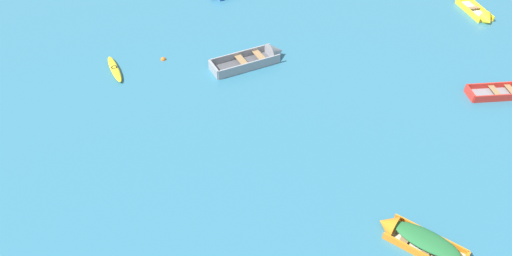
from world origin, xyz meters
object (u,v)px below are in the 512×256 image
at_px(rowboat_yellow_outer_left, 481,15).
at_px(kayak_yellow_far_right, 115,69).
at_px(mooring_buoy_between_boats_right, 163,60).
at_px(rowboat_grey_cluster_outer, 261,57).
at_px(rowboat_red_center, 512,91).
at_px(rowboat_orange_far_left, 411,235).

xyz_separation_m(rowboat_yellow_outer_left, kayak_yellow_far_right, (-24.57, -2.97, -0.04)).
xyz_separation_m(rowboat_yellow_outer_left, mooring_buoy_between_boats_right, (-21.76, -2.17, -0.17)).
distance_m(rowboat_yellow_outer_left, rowboat_grey_cluster_outer, 16.19).
relative_size(rowboat_red_center, rowboat_orange_far_left, 1.13).
xyz_separation_m(kayak_yellow_far_right, mooring_buoy_between_boats_right, (2.82, 0.80, -0.13)).
bearing_deg(rowboat_orange_far_left, kayak_yellow_far_right, 132.24).
xyz_separation_m(rowboat_yellow_outer_left, rowboat_red_center, (-2.74, -8.50, 0.02)).
bearing_deg(mooring_buoy_between_boats_right, kayak_yellow_far_right, -164.11).
height_order(rowboat_yellow_outer_left, rowboat_grey_cluster_outer, rowboat_grey_cluster_outer).
distance_m(kayak_yellow_far_right, mooring_buoy_between_boats_right, 2.93).
bearing_deg(rowboat_grey_cluster_outer, mooring_buoy_between_boats_right, 170.49).
height_order(rowboat_red_center, rowboat_grey_cluster_outer, rowboat_grey_cluster_outer).
bearing_deg(kayak_yellow_far_right, rowboat_grey_cluster_outer, -1.20).
bearing_deg(rowboat_red_center, kayak_yellow_far_right, 165.79).
relative_size(rowboat_red_center, rowboat_grey_cluster_outer, 0.76).
relative_size(kayak_yellow_far_right, mooring_buoy_between_boats_right, 9.20).
distance_m(rowboat_yellow_outer_left, kayak_yellow_far_right, 24.75).
bearing_deg(kayak_yellow_far_right, rowboat_red_center, -14.21).
bearing_deg(rowboat_yellow_outer_left, rowboat_grey_cluster_outer, -168.78).
distance_m(rowboat_grey_cluster_outer, rowboat_orange_far_left, 14.18).
bearing_deg(mooring_buoy_between_boats_right, rowboat_orange_far_left, -56.35).
bearing_deg(kayak_yellow_far_right, mooring_buoy_between_boats_right, 15.89).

